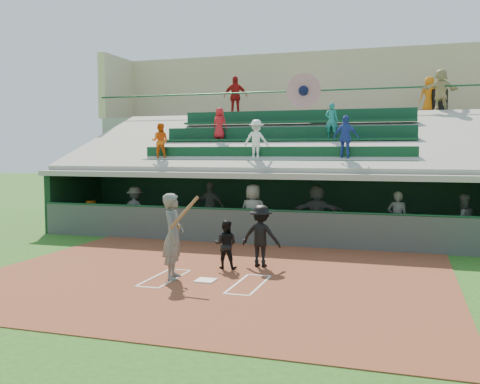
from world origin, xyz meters
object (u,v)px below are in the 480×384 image
(white_table, at_px, (89,220))
(water_cooler, at_px, (91,205))
(home_plate, at_px, (206,280))
(batter_at_plate, at_px, (173,236))
(catcher, at_px, (226,244))
(trash_bin, at_px, (440,101))

(white_table, bearing_deg, water_cooler, -2.86)
(white_table, xyz_separation_m, water_cooler, (0.08, 0.00, 0.54))
(home_plate, distance_m, water_cooler, 9.45)
(water_cooler, bearing_deg, batter_at_plate, -45.13)
(catcher, xyz_separation_m, white_table, (-7.11, 4.87, -0.24))
(batter_at_plate, xyz_separation_m, catcher, (0.81, 1.38, -0.39))
(batter_at_plate, bearing_deg, trash_bin, 63.97)
(batter_at_plate, distance_m, water_cooler, 8.82)
(batter_at_plate, xyz_separation_m, trash_bin, (6.42, 13.15, 4.08))
(catcher, distance_m, trash_bin, 13.79)
(batter_at_plate, bearing_deg, home_plate, -1.00)
(batter_at_plate, distance_m, catcher, 1.64)
(home_plate, distance_m, catcher, 1.51)
(batter_at_plate, relative_size, trash_bin, 1.99)
(home_plate, bearing_deg, water_cooler, 138.27)
(batter_at_plate, bearing_deg, catcher, 59.40)
(white_table, bearing_deg, trash_bin, 22.90)
(trash_bin, bearing_deg, white_table, -151.49)
(batter_at_plate, relative_size, white_table, 2.44)
(catcher, bearing_deg, water_cooler, -38.95)
(catcher, relative_size, white_table, 1.50)
(home_plate, relative_size, trash_bin, 0.43)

